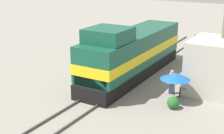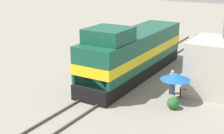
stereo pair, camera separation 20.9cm
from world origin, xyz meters
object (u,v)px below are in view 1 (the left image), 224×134
Objects in this scene: person_bystander at (172,81)px; bicycle at (194,93)px; vendor_umbrella at (175,76)px; billboard_sign at (209,47)px; locomotive at (131,54)px.

person_bystander is 1.65m from bicycle.
person_bystander reaches higher than bicycle.
billboard_sign is (0.74, 5.34, 0.85)m from vendor_umbrella.
billboard_sign is 1.71× the size of bicycle.
locomotive is 6.41× the size of bicycle.
bicycle is (1.55, 0.09, -0.57)m from person_bystander.
vendor_umbrella is (4.62, -2.98, -0.14)m from locomotive.
vendor_umbrella is at bearing -54.75° from bicycle.
billboard_sign reaches higher than vendor_umbrella.
person_bystander is at bearing -108.64° from billboard_sign.
vendor_umbrella is at bearing -97.90° from billboard_sign.
billboard_sign is (5.36, 2.36, 0.71)m from locomotive.
locomotive is 4.45m from person_bystander.
bicycle is at bearing -16.54° from locomotive.
vendor_umbrella is 5.46m from billboard_sign.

